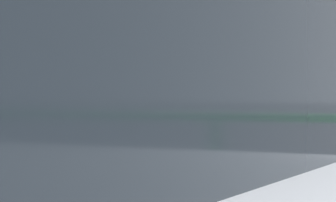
# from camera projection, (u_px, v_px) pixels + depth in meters

# --- Properties ---
(parking_meter) EXTENTS (0.16, 0.17, 1.48)m
(parking_meter) POSITION_uv_depth(u_px,v_px,m) (259.00, 121.00, 2.93)
(parking_meter) COLOR slate
(parking_meter) RESTS_ON sidewalk_curb
(pedestrian_at_meter) EXTENTS (0.61, 0.48, 1.65)m
(pedestrian_at_meter) POSITION_uv_depth(u_px,v_px,m) (153.00, 144.00, 3.18)
(pedestrian_at_meter) COLOR #1E233F
(pedestrian_at_meter) RESTS_ON sidewalk_curb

